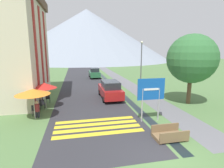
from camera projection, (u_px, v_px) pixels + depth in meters
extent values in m
plane|color=#517542|center=(101.00, 82.00, 26.99)|extent=(160.00, 160.00, 0.00)
cube|color=#2D2D33|center=(82.00, 74.00, 36.10)|extent=(6.40, 60.00, 0.01)
cube|color=slate|center=(111.00, 73.00, 37.32)|extent=(2.20, 60.00, 0.01)
cube|color=black|center=(100.00, 74.00, 36.84)|extent=(0.60, 60.00, 0.00)
cube|color=yellow|center=(100.00, 134.00, 10.25)|extent=(5.44, 0.44, 0.01)
cube|color=yellow|center=(98.00, 129.00, 10.92)|extent=(5.44, 0.44, 0.01)
cube|color=yellow|center=(97.00, 124.00, 11.60)|extent=(5.44, 0.44, 0.01)
cube|color=yellow|center=(96.00, 120.00, 12.27)|extent=(5.44, 0.44, 0.01)
cone|color=gray|center=(87.00, 35.00, 86.06)|extent=(79.80, 79.80, 24.39)
cube|color=beige|center=(14.00, 48.00, 16.46)|extent=(4.88, 8.98, 10.12)
cube|color=maroon|center=(36.00, 47.00, 14.58)|extent=(0.06, 0.70, 7.59)
cube|color=maroon|center=(41.00, 48.00, 16.95)|extent=(0.06, 0.70, 7.59)
cube|color=maroon|center=(46.00, 48.00, 19.33)|extent=(0.06, 0.70, 7.59)
cylinder|color=#9E9EA3|center=(142.00, 105.00, 11.83)|extent=(0.10, 0.10, 2.31)
cylinder|color=#9E9EA3|center=(159.00, 104.00, 12.07)|extent=(0.10, 0.10, 2.31)
cube|color=#1451AD|center=(151.00, 89.00, 11.73)|extent=(1.93, 0.05, 1.46)
cube|color=white|center=(151.00, 89.00, 11.70)|extent=(1.06, 0.02, 0.14)
cube|color=brown|center=(169.00, 136.00, 9.66)|extent=(1.70, 1.10, 0.12)
cube|color=brown|center=(175.00, 136.00, 9.12)|extent=(1.70, 0.08, 0.45)
cube|color=brown|center=(165.00, 128.00, 10.10)|extent=(1.70, 0.08, 0.45)
cube|color=brown|center=(156.00, 139.00, 9.53)|extent=(0.16, 0.99, 0.08)
cube|color=brown|center=(182.00, 137.00, 9.84)|extent=(0.16, 0.99, 0.08)
cube|color=#A31919|center=(110.00, 91.00, 17.80)|extent=(1.84, 4.59, 0.84)
cube|color=#23282D|center=(110.00, 84.00, 17.43)|extent=(1.57, 2.52, 0.68)
cylinder|color=black|center=(100.00, 92.00, 19.07)|extent=(0.18, 0.60, 0.60)
cylinder|color=black|center=(115.00, 92.00, 19.42)|extent=(0.18, 0.60, 0.60)
cylinder|color=black|center=(104.00, 100.00, 16.33)|extent=(0.18, 0.60, 0.60)
cylinder|color=black|center=(122.00, 98.00, 16.69)|extent=(0.18, 0.60, 0.60)
cube|color=#28663D|center=(94.00, 74.00, 30.97)|extent=(1.72, 3.87, 0.84)
cube|color=#23282D|center=(94.00, 70.00, 30.64)|extent=(1.46, 2.13, 0.68)
cylinder|color=black|center=(89.00, 75.00, 32.04)|extent=(0.18, 0.60, 0.60)
cylinder|color=black|center=(98.00, 75.00, 32.36)|extent=(0.18, 0.60, 0.60)
cylinder|color=black|center=(90.00, 77.00, 29.73)|extent=(0.18, 0.60, 0.60)
cylinder|color=black|center=(100.00, 77.00, 30.06)|extent=(0.18, 0.60, 0.60)
cube|color=#232328|center=(48.00, 98.00, 16.14)|extent=(0.40, 0.40, 0.04)
cube|color=#232328|center=(47.00, 97.00, 15.93)|extent=(0.40, 0.04, 0.40)
cylinder|color=#232328|center=(46.00, 100.00, 16.32)|extent=(0.03, 0.03, 0.45)
cylinder|color=#232328|center=(50.00, 100.00, 16.38)|extent=(0.03, 0.03, 0.45)
cylinder|color=#232328|center=(46.00, 101.00, 15.99)|extent=(0.03, 0.03, 0.45)
cylinder|color=#232328|center=(50.00, 101.00, 16.06)|extent=(0.03, 0.03, 0.45)
cube|color=#232328|center=(41.00, 100.00, 15.75)|extent=(0.40, 0.40, 0.04)
cube|color=#232328|center=(40.00, 98.00, 15.54)|extent=(0.40, 0.04, 0.40)
cylinder|color=#232328|center=(40.00, 102.00, 15.93)|extent=(0.03, 0.03, 0.45)
cylinder|color=#232328|center=(43.00, 101.00, 15.99)|extent=(0.03, 0.03, 0.45)
cylinder|color=#232328|center=(39.00, 103.00, 15.60)|extent=(0.03, 0.03, 0.45)
cylinder|color=#232328|center=(43.00, 102.00, 15.67)|extent=(0.03, 0.03, 0.45)
cube|color=#232328|center=(35.00, 110.00, 13.10)|extent=(0.40, 0.40, 0.04)
cube|color=#232328|center=(34.00, 108.00, 12.89)|extent=(0.40, 0.04, 0.40)
cylinder|color=#232328|center=(33.00, 112.00, 13.27)|extent=(0.03, 0.03, 0.45)
cylinder|color=#232328|center=(38.00, 112.00, 13.34)|extent=(0.03, 0.03, 0.45)
cylinder|color=#232328|center=(32.00, 113.00, 12.94)|extent=(0.03, 0.03, 0.45)
cylinder|color=#232328|center=(37.00, 113.00, 13.01)|extent=(0.03, 0.03, 0.45)
cube|color=#232328|center=(42.00, 104.00, 14.52)|extent=(0.40, 0.40, 0.04)
cube|color=#232328|center=(42.00, 102.00, 14.31)|extent=(0.40, 0.04, 0.40)
cylinder|color=#232328|center=(41.00, 106.00, 14.69)|extent=(0.03, 0.03, 0.45)
cylinder|color=#232328|center=(45.00, 106.00, 14.76)|extent=(0.03, 0.03, 0.45)
cylinder|color=#232328|center=(40.00, 107.00, 14.37)|extent=(0.03, 0.03, 0.45)
cylinder|color=#232328|center=(44.00, 107.00, 14.44)|extent=(0.03, 0.03, 0.45)
cylinder|color=#B7B2A8|center=(34.00, 105.00, 12.36)|extent=(0.06, 0.06, 2.09)
cone|color=orange|center=(33.00, 92.00, 12.19)|extent=(2.36, 2.36, 0.39)
cylinder|color=#B7B2A8|center=(45.00, 96.00, 14.69)|extent=(0.06, 0.06, 2.05)
cone|color=red|center=(44.00, 85.00, 14.52)|extent=(1.99, 1.99, 0.45)
cylinder|color=#282833|center=(36.00, 114.00, 12.71)|extent=(0.14, 0.14, 0.46)
cylinder|color=#282833|center=(39.00, 114.00, 12.75)|extent=(0.14, 0.14, 0.46)
cylinder|color=maroon|center=(37.00, 108.00, 12.63)|extent=(0.32, 0.32, 0.56)
sphere|color=beige|center=(37.00, 103.00, 12.56)|extent=(0.22, 0.22, 0.22)
cylinder|color=#282833|center=(33.00, 107.00, 13.75)|extent=(0.14, 0.14, 0.92)
cylinder|color=#282833|center=(36.00, 106.00, 13.79)|extent=(0.14, 0.14, 0.92)
cylinder|color=maroon|center=(34.00, 98.00, 13.63)|extent=(0.32, 0.32, 0.56)
sphere|color=tan|center=(33.00, 93.00, 13.56)|extent=(0.22, 0.22, 0.22)
cylinder|color=#282833|center=(39.00, 103.00, 15.41)|extent=(0.14, 0.14, 0.46)
cylinder|color=#282833|center=(42.00, 103.00, 15.44)|extent=(0.14, 0.14, 0.46)
cylinder|color=gray|center=(40.00, 98.00, 15.33)|extent=(0.32, 0.32, 0.52)
sphere|color=tan|center=(40.00, 94.00, 15.26)|extent=(0.22, 0.22, 0.22)
cylinder|color=#515156|center=(141.00, 68.00, 20.07)|extent=(0.12, 0.12, 5.60)
sphere|color=silver|center=(142.00, 42.00, 19.52)|extent=(0.28, 0.28, 0.28)
cylinder|color=brown|center=(189.00, 91.00, 15.94)|extent=(0.36, 0.36, 2.27)
sphere|color=#336B38|center=(192.00, 59.00, 15.38)|extent=(4.32, 4.32, 4.32)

